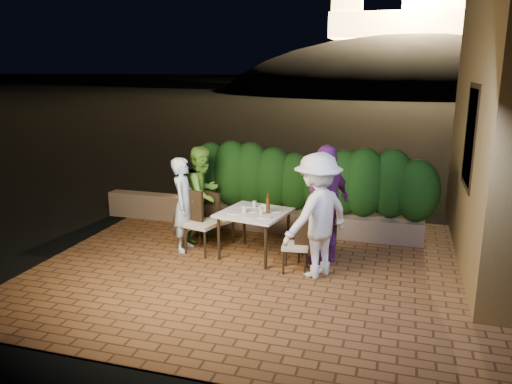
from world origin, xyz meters
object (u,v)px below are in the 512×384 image
at_px(diner_green, 203,194).
at_px(parapet_lamp, 184,193).
at_px(chair_left_back, 219,219).
at_px(diner_white, 317,216).
at_px(beer_bottle, 268,203).
at_px(dining_table, 254,234).
at_px(chair_right_front, 296,245).
at_px(chair_right_back, 311,233).
at_px(chair_left_front, 202,222).
at_px(bowl, 262,206).
at_px(diner_purple, 327,205).
at_px(diner_blue, 184,205).

height_order(diner_green, parapet_lamp, diner_green).
relative_size(chair_left_back, diner_white, 0.49).
bearing_deg(beer_bottle, dining_table, 175.40).
height_order(beer_bottle, chair_right_front, beer_bottle).
relative_size(chair_left_back, parapet_lamp, 6.45).
relative_size(chair_right_front, chair_right_back, 0.94).
relative_size(beer_bottle, chair_left_front, 0.31).
bearing_deg(chair_right_back, diner_green, -17.03).
distance_m(dining_table, beer_bottle, 0.59).
height_order(bowl, diner_white, diner_white).
distance_m(beer_bottle, bowl, 0.38).
relative_size(dining_table, beer_bottle, 3.12).
height_order(dining_table, chair_right_front, chair_right_front).
distance_m(chair_right_back, diner_purple, 0.54).
relative_size(diner_blue, parapet_lamp, 11.27).
height_order(dining_table, diner_blue, diner_blue).
distance_m(bowl, diner_green, 1.18).
height_order(beer_bottle, chair_right_back, beer_bottle).
distance_m(chair_right_back, diner_white, 0.76).
distance_m(diner_green, diner_white, 2.43).
distance_m(diner_white, diner_purple, 0.53).
relative_size(bowl, diner_green, 0.09).
relative_size(dining_table, chair_left_front, 0.97).
bearing_deg(dining_table, parapet_lamp, 142.88).
relative_size(dining_table, bowl, 6.61).
distance_m(chair_left_front, diner_blue, 0.43).
bearing_deg(beer_bottle, chair_right_back, 8.44).
bearing_deg(chair_left_front, beer_bottle, 17.71).
bearing_deg(chair_left_front, parapet_lamp, 137.31).
xyz_separation_m(chair_left_front, diner_green, (-0.24, 0.63, 0.32)).
bearing_deg(chair_right_front, bowl, -50.46).
xyz_separation_m(chair_left_front, chair_left_back, (0.12, 0.48, -0.07)).
distance_m(diner_blue, parapet_lamp, 1.66).
bearing_deg(chair_left_back, diner_purple, 13.60).
height_order(dining_table, diner_purple, diner_purple).
relative_size(chair_right_back, diner_white, 0.49).
bearing_deg(chair_left_back, chair_right_back, 13.57).
height_order(chair_right_back, diner_purple, diner_purple).
xyz_separation_m(beer_bottle, chair_left_back, (-0.99, 0.40, -0.46)).
relative_size(beer_bottle, bowl, 2.12).
bearing_deg(chair_left_back, beer_bottle, 1.62).
relative_size(dining_table, chair_right_front, 1.20).
height_order(beer_bottle, diner_blue, diner_blue).
distance_m(chair_right_front, diner_green, 2.16).
bearing_deg(parapet_lamp, diner_blue, -65.18).
distance_m(bowl, parapet_lamp, 2.26).
bearing_deg(chair_left_back, chair_right_front, -4.25).
xyz_separation_m(chair_left_back, diner_white, (1.85, -0.87, 0.47)).
xyz_separation_m(bowl, chair_left_back, (-0.80, 0.10, -0.32)).
bearing_deg(chair_right_back, beer_bottle, 3.94).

